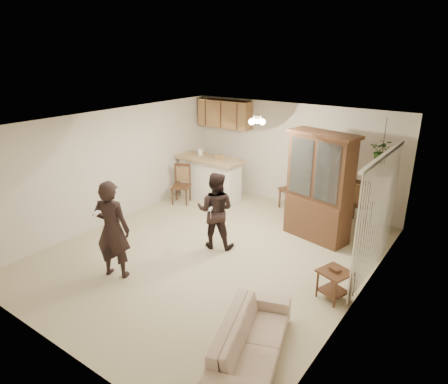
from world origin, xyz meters
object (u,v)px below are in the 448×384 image
Objects in this scene: adult at (112,227)px; child at (215,215)px; side_table at (334,284)px; china_hutch at (319,188)px; sofa at (251,334)px; chair_hutch_right at (360,211)px; chair_hutch_left at (291,197)px; chair_bar at (181,192)px.

child is at bearing -132.78° from adult.
china_hutch is at bearing 120.45° from side_table.
sofa is 4.92m from chair_hutch_right.
chair_hutch_left is (-2.21, 2.96, 0.06)m from side_table.
child reaches higher than chair_hutch_right.
china_hutch is 1.53m from chair_hutch_right.
child is 1.21× the size of chair_hutch_left.
chair_hutch_right is (-0.22, 4.92, -0.06)m from sofa.
chair_hutch_left reaches higher than side_table.
chair_hutch_left is (-1.12, 1.10, -0.78)m from china_hutch.
side_table is 0.52× the size of chair_hutch_right.
chair_hutch_left is (-1.85, 4.81, -0.05)m from sofa.
chair_bar is 0.89× the size of chair_hutch_left.
chair_hutch_left is at bearing 4.88° from chair_hutch_right.
adult is at bearing 60.52° from chair_hutch_right.
adult is 3.23× the size of side_table.
sofa is 1.90× the size of chair_bar.
side_table is 0.50× the size of chair_hutch_left.
sofa is 0.85× the size of china_hutch.
chair_hutch_right is (0.51, 1.20, -0.79)m from china_hutch.
chair_hutch_left is at bearing 147.70° from china_hutch.
sofa is 3.02m from adult.
child is (-2.19, 2.19, 0.31)m from sofa.
child is at bearing 26.98° from sofa.
side_table is (0.36, 1.85, -0.12)m from sofa.
adult reaches higher than side_table.
china_hutch is 1.75m from chair_hutch_left.
adult is at bearing -70.59° from chair_hutch_left.
sofa is at bearing 112.29° from child.
chair_hutch_left is (0.34, 2.62, -0.36)m from child.
chair_bar is at bearing 159.61° from side_table.
chair_hutch_left reaches higher than sofa.
child reaches higher than side_table.
adult is at bearing -110.99° from china_hutch.
chair_hutch_left reaches higher than chair_bar.
sofa is at bearing -35.75° from chair_hutch_left.
side_table is at bearing -28.90° from sofa.
sofa is 1.74× the size of chair_hutch_right.
chair_hutch_left is at bearing 3.09° from sofa.
china_hutch is at bearing -11.39° from chair_hutch_left.
sofa is 3.11m from child.
chair_hutch_right is at bearing -141.24° from adult.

